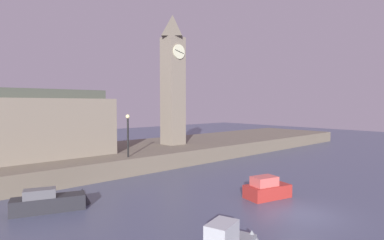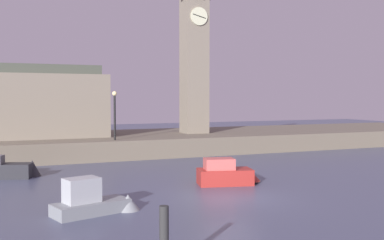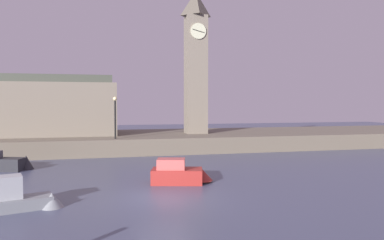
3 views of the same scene
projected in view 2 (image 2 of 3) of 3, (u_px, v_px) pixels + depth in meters
The scene contains 9 objects.
ground_plane at pixel (230, 198), 21.69m from camera, with size 120.00×120.00×0.00m, color #474C66.
far_embankment at pixel (124, 143), 40.06m from camera, with size 70.00×12.00×1.50m, color #6B6051.
clock_tower at pixel (194, 50), 41.37m from camera, with size 2.28×2.33×14.52m.
parliament_hall at pixel (0, 102), 36.77m from camera, with size 15.77×6.73×9.27m.
streetlamp at pixel (115, 109), 34.62m from camera, with size 0.36×0.36×3.69m.
mooring_post_left at pixel (164, 240), 12.31m from camera, with size 0.26×0.26×1.84m, color #2C2C2C.
boat_cruiser_grey at pixel (98, 202), 18.79m from camera, with size 3.91×2.10×1.60m.
boat_dinghy_red at pixel (229, 174), 25.09m from camera, with size 3.85×2.15×1.44m.
boat_barge_dark at pixel (3, 169), 26.97m from camera, with size 4.62×2.33×1.38m.
Camera 2 is at (-9.99, -19.10, 4.73)m, focal length 43.16 mm.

